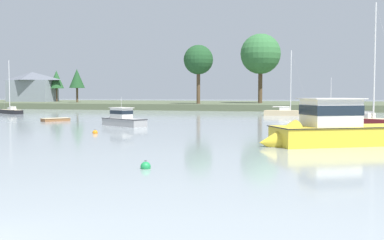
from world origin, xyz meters
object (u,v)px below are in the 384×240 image
sailboat_sand (287,114)px  cruiser_yellow (326,134)px  sailboat_maroon (367,124)px  mooring_buoy_red (359,134)px  cruiser_grey (121,121)px  dinghy_wood (56,120)px  mooring_buoy_orange (95,133)px  mooring_buoy_green (146,167)px  sailboat_black (11,113)px

sailboat_sand → cruiser_yellow: bearing=-83.5°
sailboat_maroon → mooring_buoy_red: (-1.62, -9.46, -0.22)m
cruiser_grey → dinghy_wood: bearing=154.0°
cruiser_grey → mooring_buoy_red: size_ratio=16.56×
cruiser_grey → sailboat_sand: bearing=59.2°
cruiser_grey → mooring_buoy_orange: bearing=-79.7°
mooring_buoy_green → dinghy_wood: bearing=127.0°
dinghy_wood → mooring_buoy_orange: size_ratio=7.34×
mooring_buoy_green → mooring_buoy_orange: bearing=123.2°
cruiser_yellow → cruiser_grey: 24.48m
cruiser_yellow → mooring_buoy_green: 14.47m
cruiser_grey → mooring_buoy_red: 23.87m
sailboat_sand → mooring_buoy_orange: 38.62m
sailboat_maroon → cruiser_grey: size_ratio=2.05×
cruiser_yellow → sailboat_black: bearing=144.7°
sailboat_maroon → cruiser_yellow: size_ratio=1.23×
sailboat_sand → cruiser_grey: 30.96m
cruiser_yellow → mooring_buoy_red: 9.12m
sailboat_maroon → mooring_buoy_red: size_ratio=33.87×
mooring_buoy_orange → sailboat_maroon: bearing=30.9°
mooring_buoy_orange → mooring_buoy_red: bearing=11.6°
cruiser_yellow → dinghy_wood: bearing=149.0°
dinghy_wood → cruiser_grey: bearing=-26.0°
cruiser_grey → sailboat_maroon: bearing=10.3°
cruiser_yellow → cruiser_grey: bearing=146.5°
sailboat_sand → mooring_buoy_orange: (-14.16, -35.93, -0.15)m
sailboat_black → mooring_buoy_green: bearing=-48.7°
sailboat_black → mooring_buoy_red: (52.24, -26.32, -0.15)m
cruiser_yellow → mooring_buoy_red: (2.94, 8.61, -0.65)m
sailboat_maroon → mooring_buoy_red: bearing=-99.7°
sailboat_sand → mooring_buoy_orange: sailboat_sand is taller
cruiser_yellow → dinghy_wood: (-31.33, 18.84, -0.58)m
sailboat_maroon → cruiser_yellow: 18.64m
sailboat_sand → mooring_buoy_red: sailboat_sand is taller
sailboat_maroon → sailboat_sand: size_ratio=1.25×
sailboat_black → dinghy_wood: sailboat_black is taller
sailboat_sand → mooring_buoy_green: sailboat_sand is taller
mooring_buoy_green → cruiser_yellow: bearing=55.4°
sailboat_sand → sailboat_black: 45.04m
mooring_buoy_orange → mooring_buoy_green: 19.18m
sailboat_maroon → sailboat_black: sailboat_maroon is taller
sailboat_maroon → cruiser_yellow: sailboat_maroon is taller
cruiser_grey → mooring_buoy_orange: cruiser_grey is taller
dinghy_wood → mooring_buoy_green: bearing=-53.0°
sailboat_black → mooring_buoy_orange: (30.59, -30.77, -0.13)m
cruiser_yellow → mooring_buoy_red: cruiser_yellow is taller
sailboat_maroon → mooring_buoy_orange: size_ratio=26.23×
mooring_buoy_orange → cruiser_grey: bearing=100.3°
sailboat_sand → sailboat_black: bearing=-173.4°
sailboat_maroon → mooring_buoy_orange: bearing=-149.1°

